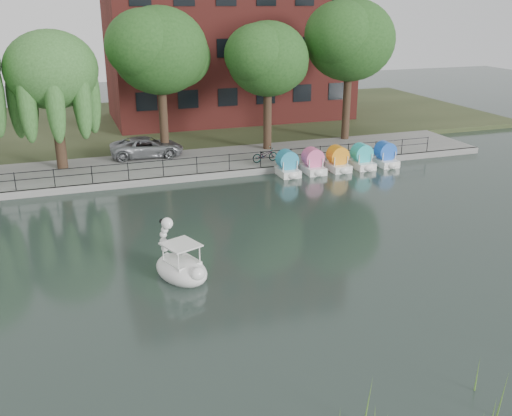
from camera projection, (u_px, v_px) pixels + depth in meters
ground_plane at (277, 274)px, 22.17m from camera, size 120.00×120.00×0.00m
promenade at (187, 164)px, 36.31m from camera, size 40.00×6.00×0.40m
kerb at (198, 177)px, 33.69m from camera, size 40.00×0.25×0.40m
land_strip at (151, 123)px, 48.76m from camera, size 60.00×22.00×0.36m
railing at (197, 161)px, 33.55m from camera, size 32.00×0.05×1.00m
apartment_building at (228, 9)px, 47.75m from camera, size 20.00×10.07×18.00m
willow_mid at (51, 70)px, 32.83m from camera, size 5.32×5.32×8.15m
broadleaf_center at (160, 51)px, 35.44m from camera, size 6.00×6.00×9.25m
broadleaf_right at (268, 60)px, 37.38m from camera, size 5.40×5.40×8.32m
broadleaf_far at (350, 41)px, 39.92m from camera, size 6.30×6.30×9.71m
minivan at (147, 146)px, 37.08m from camera, size 2.72×5.50×1.50m
bicycle at (265, 154)px, 36.00m from camera, size 0.79×1.78×1.00m
swan_boat at (180, 265)px, 21.82m from camera, size 2.45×2.99×2.18m
pedal_boat_row at (338, 161)px, 35.62m from camera, size 7.95×1.70×1.40m
reed_bank at (491, 403)px, 14.14m from camera, size 24.00×2.40×1.20m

